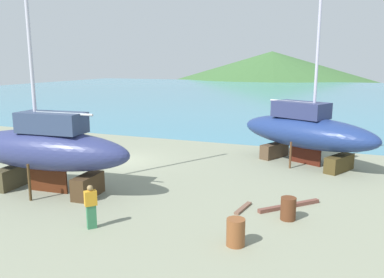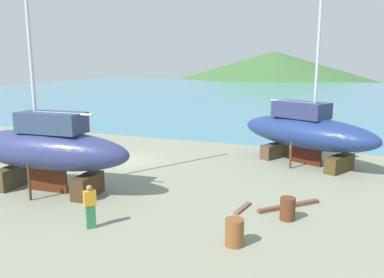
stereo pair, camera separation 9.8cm
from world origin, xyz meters
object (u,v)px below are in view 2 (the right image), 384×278
at_px(barrel_tipped_left, 235,232).
at_px(barrel_rust_near, 51,146).
at_px(sailboat_small_center, 46,149).
at_px(barrel_rust_mid, 288,209).
at_px(sailboat_far_slipway, 306,131).
at_px(worker, 90,206).

relative_size(barrel_tipped_left, barrel_rust_near, 1.05).
xyz_separation_m(sailboat_small_center, barrel_rust_mid, (11.08, 0.72, -1.66)).
relative_size(sailboat_far_slipway, barrel_rust_near, 15.65).
relative_size(sailboat_small_center, barrel_rust_mid, 14.28).
distance_m(sailboat_small_center, worker, 5.30).
bearing_deg(barrel_tipped_left, worker, -173.76).
height_order(barrel_tipped_left, barrel_rust_near, barrel_tipped_left).
distance_m(sailboat_small_center, barrel_rust_near, 9.62).
xyz_separation_m(sailboat_small_center, sailboat_far_slipway, (10.83, 9.84, -0.09)).
distance_m(barrel_rust_mid, barrel_rust_near, 18.37).
distance_m(worker, barrel_rust_near, 14.45).
bearing_deg(worker, sailboat_small_center, 10.02).
relative_size(barrel_rust_mid, barrel_tipped_left, 0.96).
xyz_separation_m(sailboat_small_center, barrel_rust_near, (-6.11, 7.20, -1.84)).
height_order(sailboat_far_slipway, barrel_rust_mid, sailboat_far_slipway).
bearing_deg(barrel_rust_near, barrel_tipped_left, -30.57).
relative_size(worker, barrel_rust_near, 1.87).
height_order(barrel_rust_mid, barrel_tipped_left, barrel_tipped_left).
relative_size(sailboat_small_center, worker, 7.69).
bearing_deg(sailboat_small_center, barrel_rust_mid, -179.77).
bearing_deg(barrel_rust_near, sailboat_far_slipway, 8.86).
xyz_separation_m(worker, barrel_tipped_left, (5.36, 0.59, -0.40)).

